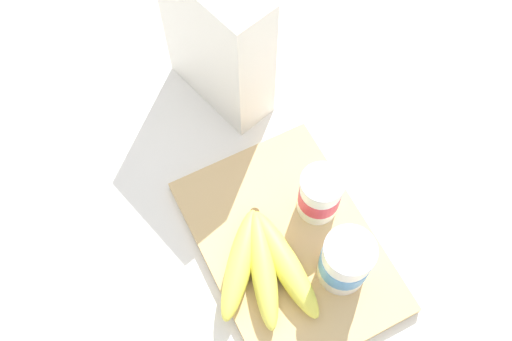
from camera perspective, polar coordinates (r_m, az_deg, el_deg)
name	(u,v)px	position (r m, az deg, el deg)	size (l,w,h in m)	color
ground_plane	(288,247)	(0.87, 3.16, -7.52)	(2.40, 2.40, 0.00)	silver
cutting_board	(288,245)	(0.86, 3.19, -7.33)	(0.34, 0.24, 0.02)	tan
cereal_box	(218,41)	(0.90, -3.77, 12.51)	(0.18, 0.07, 0.25)	white
yogurt_cup_front	(320,195)	(0.84, 6.26, -2.37)	(0.06, 0.06, 0.09)	white
yogurt_cup_back	(345,261)	(0.80, 8.75, -8.79)	(0.07, 0.07, 0.10)	white
banana_bunch	(264,265)	(0.82, 0.83, -9.27)	(0.19, 0.14, 0.04)	#E5DD4D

